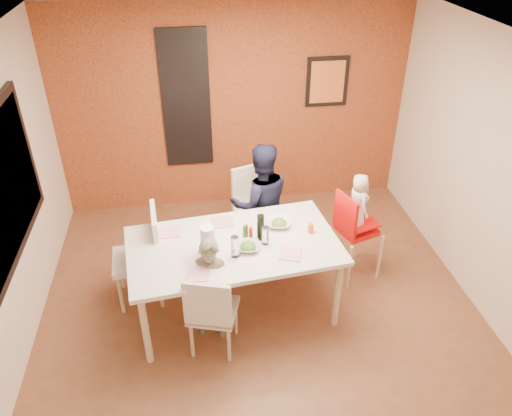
{
  "coord_description": "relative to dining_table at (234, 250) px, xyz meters",
  "views": [
    {
      "loc": [
        -0.61,
        -3.82,
        3.69
      ],
      "look_at": [
        0.0,
        0.3,
        1.05
      ],
      "focal_mm": 35.0,
      "sensor_mm": 36.0,
      "label": 1
    }
  ],
  "objects": [
    {
      "name": "ground",
      "position": [
        0.26,
        -0.02,
        -0.76
      ],
      "size": [
        4.5,
        4.5,
        0.0
      ],
      "primitive_type": "plane",
      "color": "brown",
      "rests_on": "ground"
    },
    {
      "name": "ceiling",
      "position": [
        0.26,
        -0.02,
        1.94
      ],
      "size": [
        4.5,
        4.5,
        0.02
      ],
      "primitive_type": "cube",
      "color": "white",
      "rests_on": "wall_back"
    },
    {
      "name": "wall_back",
      "position": [
        0.26,
        2.23,
        0.59
      ],
      "size": [
        4.5,
        0.02,
        2.7
      ],
      "primitive_type": "cube",
      "color": "beige",
      "rests_on": "ground"
    },
    {
      "name": "wall_front",
      "position": [
        0.26,
        -2.27,
        0.59
      ],
      "size": [
        4.5,
        0.02,
        2.7
      ],
      "primitive_type": "cube",
      "color": "beige",
      "rests_on": "ground"
    },
    {
      "name": "wall_left",
      "position": [
        -1.99,
        -0.02,
        0.59
      ],
      "size": [
        0.02,
        4.5,
        2.7
      ],
      "primitive_type": "cube",
      "color": "beige",
      "rests_on": "ground"
    },
    {
      "name": "wall_right",
      "position": [
        2.51,
        -0.02,
        0.59
      ],
      "size": [
        0.02,
        4.5,
        2.7
      ],
      "primitive_type": "cube",
      "color": "beige",
      "rests_on": "ground"
    },
    {
      "name": "brick_accent_wall",
      "position": [
        0.26,
        2.21,
        0.59
      ],
      "size": [
        4.5,
        0.02,
        2.7
      ],
      "primitive_type": "cube",
      "color": "maroon",
      "rests_on": "ground"
    },
    {
      "name": "picture_window_frame",
      "position": [
        -1.96,
        0.18,
        0.79
      ],
      "size": [
        0.05,
        1.7,
        1.3
      ],
      "primitive_type": "cube",
      "color": "black",
      "rests_on": "wall_left"
    },
    {
      "name": "picture_window_pane",
      "position": [
        -1.94,
        0.18,
        0.79
      ],
      "size": [
        0.02,
        1.55,
        1.15
      ],
      "primitive_type": "cube",
      "color": "black",
      "rests_on": "wall_left"
    },
    {
      "name": "glassblock_strip",
      "position": [
        -0.34,
        2.19,
        0.74
      ],
      "size": [
        0.55,
        0.03,
        1.7
      ],
      "primitive_type": "cube",
      "color": "silver",
      "rests_on": "wall_back"
    },
    {
      "name": "glassblock_surround",
      "position": [
        -0.34,
        2.19,
        0.74
      ],
      "size": [
        0.6,
        0.03,
        1.76
      ],
      "primitive_type": "cube",
      "color": "black",
      "rests_on": "wall_back"
    },
    {
      "name": "art_print_frame",
      "position": [
        1.46,
        2.19,
        0.89
      ],
      "size": [
        0.54,
        0.03,
        0.64
      ],
      "primitive_type": "cube",
      "color": "black",
      "rests_on": "wall_back"
    },
    {
      "name": "art_print_canvas",
      "position": [
        1.46,
        2.17,
        0.89
      ],
      "size": [
        0.44,
        0.01,
        0.54
      ],
      "primitive_type": "cube",
      "color": "orange",
      "rests_on": "wall_back"
    },
    {
      "name": "dining_table",
      "position": [
        0.0,
        0.0,
        0.0
      ],
      "size": [
        2.13,
        1.34,
        0.84
      ],
      "rotation": [
        0.0,
        0.0,
        0.11
      ],
      "color": "silver",
      "rests_on": "ground"
    },
    {
      "name": "chair_near",
      "position": [
        -0.27,
        -0.53,
        -0.25
      ],
      "size": [
        0.53,
        0.53,
        0.92
      ],
      "rotation": [
        0.0,
        0.0,
        2.85
      ],
      "color": "silver",
      "rests_on": "ground"
    },
    {
      "name": "chair_far",
      "position": [
        0.37,
        1.11,
        -0.19
      ],
      "size": [
        0.6,
        0.6,
        1.02
      ],
      "rotation": [
        0.0,
        0.0,
        0.33
      ],
      "color": "white",
      "rests_on": "ground"
    },
    {
      "name": "chair_left",
      "position": [
        -0.87,
        0.34,
        -0.17
      ],
      "size": [
        0.52,
        0.52,
        1.06
      ],
      "rotation": [
        0.0,
        0.0,
        4.79
      ],
      "color": "white",
      "rests_on": "ground"
    },
    {
      "name": "high_chair",
      "position": [
        1.34,
        0.38,
        -0.13
      ],
      "size": [
        0.56,
        0.56,
        1.06
      ],
      "rotation": [
        0.0,
        0.0,
        1.9
      ],
      "color": "red",
      "rests_on": "ground"
    },
    {
      "name": "child_near",
      "position": [
        -0.25,
        -0.3,
        -0.21
      ],
      "size": [
        0.46,
        0.37,
        1.1
      ],
      "primitive_type": "imported",
      "rotation": [
        0.0,
        0.0,
        -0.29
      ],
      "color": "brown",
      "rests_on": "ground"
    },
    {
      "name": "child_far",
      "position": [
        0.4,
        0.87,
        -0.04
      ],
      "size": [
        0.74,
        0.59,
        1.45
      ],
      "primitive_type": "imported",
      "rotation": [
        0.0,
        0.0,
        3.21
      ],
      "color": "#161A32",
      "rests_on": "ground"
    },
    {
      "name": "toddler",
      "position": [
        1.36,
        0.39,
        0.18
      ],
      "size": [
        0.25,
        0.34,
        0.64
      ],
      "primitive_type": "imported",
      "rotation": [
        0.0,
        0.0,
        1.72
      ],
      "color": "silver",
      "rests_on": "high_chair"
    },
    {
      "name": "plate_near_left",
      "position": [
        -0.36,
        -0.4,
        0.08
      ],
      "size": [
        0.23,
        0.23,
        0.01
      ],
      "primitive_type": "cube",
      "rotation": [
        0.0,
        0.0,
        -0.13
      ],
      "color": "white",
      "rests_on": "dining_table"
    },
    {
      "name": "plate_far_mid",
      "position": [
        -0.06,
        0.38,
        0.08
      ],
      "size": [
        0.22,
        0.22,
        0.01
      ],
      "primitive_type": "cube",
      "rotation": [
        0.0,
        0.0,
        0.1
      ],
      "color": "white",
      "rests_on": "dining_table"
    },
    {
      "name": "plate_near_right",
      "position": [
        0.51,
        -0.25,
        0.08
      ],
      "size": [
        0.25,
        0.25,
        0.01
      ],
      "primitive_type": "cube",
      "rotation": [
        0.0,
        0.0,
        -0.38
      ],
      "color": "white",
      "rests_on": "dining_table"
    },
    {
      "name": "plate_far_left",
      "position": [
        -0.61,
        0.27,
        0.08
      ],
      "size": [
        0.2,
        0.2,
        0.01
      ],
      "primitive_type": "cube",
      "rotation": [
        0.0,
        0.0,
        0.04
      ],
      "color": "white",
      "rests_on": "dining_table"
    },
    {
      "name": "salad_bowl_a",
      "position": [
        0.13,
        -0.1,
        0.1
      ],
      "size": [
        0.25,
        0.25,
        0.06
      ],
      "primitive_type": "imported",
      "rotation": [
        0.0,
        0.0,
        -0.13
      ],
      "color": "silver",
      "rests_on": "dining_table"
    },
    {
      "name": "salad_bowl_b",
      "position": [
        0.49,
        0.24,
        0.1
      ],
      "size": [
        0.27,
        0.27,
        0.06
      ],
      "primitive_type": "imported",
      "rotation": [
        0.0,
        0.0,
        -0.14
      ],
      "color": "white",
      "rests_on": "dining_table"
    },
    {
      "name": "wine_bottle",
      "position": [
        0.27,
        0.04,
        0.21
      ],
      "size": [
        0.07,
        0.07,
        0.27
      ],
      "primitive_type": "cylinder",
      "color": "black",
      "rests_on": "dining_table"
    },
    {
      "name": "wine_glass_a",
      "position": [
        -0.0,
        -0.19,
        0.18
      ],
      "size": [
        0.08,
        0.08,
        0.22
      ],
      "primitive_type": "cylinder",
      "color": "white",
      "rests_on": "dining_table"
    },
    {
      "name": "wine_glass_b",
      "position": [
        0.3,
        -0.04,
        0.17
      ],
      "size": [
        0.07,
        0.07,
        0.19
      ],
      "primitive_type": "cylinder",
      "color": "white",
      "rests_on": "dining_table"
    },
    {
      "name": "paper_towel_roll",
      "position": [
        -0.25,
        -0.12,
        0.22
      ],
      "size": [
        0.13,
        0.13,
        0.29
      ],
      "primitive_type": "cylinder",
      "color": "white",
      "rests_on": "dining_table"
    },
    {
      "name": "condiment_red",
      "position": [
        0.18,
        0.04,
        0.15
      ],
      "size": [
        0.04,
        0.04,
        0.14
      ],
      "primitive_type": "cylinder",
      "color": "red",
      "rests_on": "dining_table"
    },
    {
      "name": "condiment_green",
      "position": [
        0.12,
        0.09,
        0.14
      ],
      "size": [
        0.03,
        0.03,
        0.13
      ],
      "primitive_type": "cylinder",
      "color": "#266722",
      "rests_on": "dining_table"
    },
    {
      "name": "condiment_brown",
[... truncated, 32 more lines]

